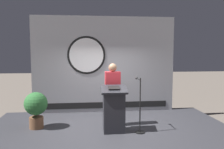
{
  "coord_description": "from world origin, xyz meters",
  "views": [
    {
      "loc": [
        -0.62,
        -5.87,
        2.29
      ],
      "look_at": [
        0.07,
        0.19,
        1.7
      ],
      "focal_mm": 37.72,
      "sensor_mm": 36.0,
      "label": 1
    }
  ],
  "objects_px": {
    "podium": "(114,110)",
    "microphone_stand": "(139,113)",
    "potted_plant": "(36,107)",
    "speaker_person": "(113,94)"
  },
  "relations": [
    {
      "from": "podium",
      "to": "microphone_stand",
      "type": "xyz_separation_m",
      "value": [
        0.63,
        -0.09,
        -0.08
      ]
    },
    {
      "from": "microphone_stand",
      "to": "potted_plant",
      "type": "relative_size",
      "value": 1.43
    },
    {
      "from": "microphone_stand",
      "to": "potted_plant",
      "type": "height_order",
      "value": "microphone_stand"
    },
    {
      "from": "speaker_person",
      "to": "podium",
      "type": "bearing_deg",
      "value": -93.15
    },
    {
      "from": "podium",
      "to": "microphone_stand",
      "type": "relative_size",
      "value": 0.85
    },
    {
      "from": "podium",
      "to": "potted_plant",
      "type": "xyz_separation_m",
      "value": [
        -1.97,
        0.5,
        0.01
      ]
    },
    {
      "from": "speaker_person",
      "to": "microphone_stand",
      "type": "height_order",
      "value": "speaker_person"
    },
    {
      "from": "microphone_stand",
      "to": "potted_plant",
      "type": "bearing_deg",
      "value": 167.28
    },
    {
      "from": "potted_plant",
      "to": "podium",
      "type": "bearing_deg",
      "value": -14.19
    },
    {
      "from": "potted_plant",
      "to": "speaker_person",
      "type": "bearing_deg",
      "value": -0.54
    }
  ]
}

